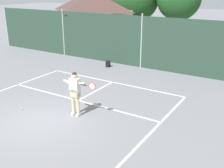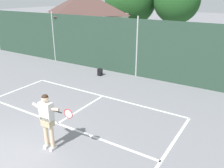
# 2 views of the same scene
# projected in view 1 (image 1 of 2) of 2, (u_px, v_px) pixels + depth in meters

# --- Properties ---
(ground_plane) EXTENTS (120.00, 120.00, 0.00)m
(ground_plane) POSITION_uv_depth(u_px,v_px,m) (38.00, 122.00, 10.73)
(ground_plane) COLOR gray
(court_markings) EXTENTS (8.30, 11.10, 0.01)m
(court_markings) POSITION_uv_depth(u_px,v_px,m) (50.00, 115.00, 11.24)
(court_markings) COLOR white
(court_markings) RESTS_ON ground
(chainlink_fence) EXTENTS (26.09, 0.09, 3.42)m
(chainlink_fence) POSITION_uv_depth(u_px,v_px,m) (141.00, 42.00, 17.36)
(chainlink_fence) COLOR #284233
(chainlink_fence) RESTS_ON ground
(clubhouse_building) EXTENTS (5.76, 4.79, 4.70)m
(clubhouse_building) POSITION_uv_depth(u_px,v_px,m) (92.00, 19.00, 22.72)
(clubhouse_building) COLOR beige
(clubhouse_building) RESTS_ON ground
(treeline_backdrop) EXTENTS (25.16, 4.59, 6.59)m
(treeline_backdrop) POSITION_uv_depth(u_px,v_px,m) (189.00, 1.00, 24.39)
(treeline_backdrop) COLOR brown
(treeline_backdrop) RESTS_ON ground
(tennis_player) EXTENTS (1.43, 0.30, 1.85)m
(tennis_player) POSITION_uv_depth(u_px,v_px,m) (75.00, 90.00, 10.89)
(tennis_player) COLOR silver
(tennis_player) RESTS_ON ground
(tennis_ball) EXTENTS (0.07, 0.07, 0.07)m
(tennis_ball) POSITION_uv_depth(u_px,v_px,m) (22.00, 109.00, 11.77)
(tennis_ball) COLOR #CCE033
(tennis_ball) RESTS_ON ground
(backpack_black) EXTENTS (0.32, 0.30, 0.46)m
(backpack_black) POSITION_uv_depth(u_px,v_px,m) (108.00, 64.00, 17.91)
(backpack_black) COLOR black
(backpack_black) RESTS_ON ground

